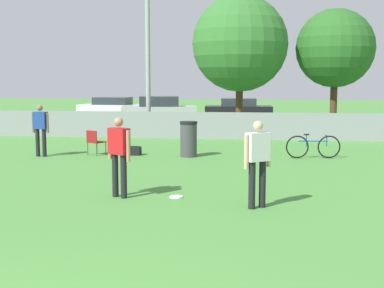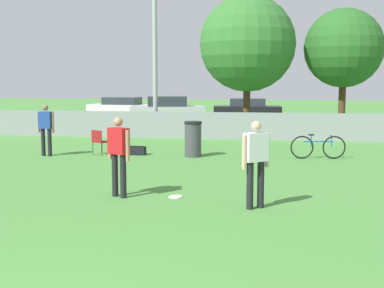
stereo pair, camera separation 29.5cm
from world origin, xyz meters
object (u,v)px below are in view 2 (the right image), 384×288
at_px(player_defender_red, 119,151).
at_px(trash_bin, 193,139).
at_px(bicycle_sideline, 318,147).
at_px(spectator_in_blue, 46,126).
at_px(parked_car_dark, 247,109).
at_px(parked_car_white, 122,107).
at_px(folding_chair_sideline, 100,140).
at_px(player_receiver_white, 256,158).
at_px(gear_bag_sideline, 136,151).
at_px(tree_near_pole, 247,44).
at_px(tree_far_right, 344,48).
at_px(frisbee_disc, 176,197).
at_px(parked_car_silver, 168,110).

height_order(player_defender_red, trash_bin, player_defender_red).
bearing_deg(bicycle_sideline, spectator_in_blue, 177.33).
bearing_deg(parked_car_dark, parked_car_white, 169.20).
bearing_deg(folding_chair_sideline, player_receiver_white, 157.02).
bearing_deg(gear_bag_sideline, trash_bin, -4.19).
bearing_deg(parked_car_dark, tree_near_pole, -91.75).
xyz_separation_m(tree_near_pole, player_defender_red, (-1.84, -13.70, -3.03)).
bearing_deg(player_defender_red, tree_far_right, 97.32).
height_order(frisbee_disc, gear_bag_sideline, gear_bag_sideline).
relative_size(bicycle_sideline, trash_bin, 1.51).
height_order(gear_bag_sideline, parked_car_silver, parked_car_silver).
bearing_deg(player_receiver_white, spectator_in_blue, 101.63).
distance_m(player_defender_red, bicycle_sideline, 7.62).
bearing_deg(bicycle_sideline, player_defender_red, -133.64).
xyz_separation_m(trash_bin, parked_car_white, (-7.16, 16.39, 0.09)).
distance_m(tree_far_right, parked_car_white, 15.15).
xyz_separation_m(gear_bag_sideline, parked_car_dark, (2.71, 15.39, 0.52)).
xyz_separation_m(tree_near_pole, trash_bin, (-1.23, -7.72, -3.44)).
distance_m(player_receiver_white, parked_car_silver, 19.99).
xyz_separation_m(parked_car_silver, parked_car_dark, (4.27, 2.89, -0.07)).
xyz_separation_m(tree_near_pole, parked_car_white, (-8.40, 8.67, -3.35)).
xyz_separation_m(player_receiver_white, bicycle_sideline, (1.64, 6.70, -0.60)).
height_order(tree_near_pole, spectator_in_blue, tree_near_pole).
height_order(player_receiver_white, parked_car_silver, player_receiver_white).
xyz_separation_m(spectator_in_blue, bicycle_sideline, (8.50, 0.73, -0.58)).
xyz_separation_m(gear_bag_sideline, parked_car_white, (-5.29, 16.25, 0.52)).
height_order(player_receiver_white, parked_car_dark, player_receiver_white).
bearing_deg(tree_far_right, parked_car_silver, 156.38).
relative_size(trash_bin, parked_car_white, 0.26).
height_order(frisbee_disc, parked_car_dark, parked_car_dark).
bearing_deg(tree_far_right, trash_bin, -122.32).
distance_m(frisbee_disc, parked_car_silver, 18.92).
height_order(tree_far_right, folding_chair_sideline, tree_far_right).
xyz_separation_m(spectator_in_blue, frisbee_disc, (5.19, -5.27, -0.93)).
distance_m(player_defender_red, trash_bin, 6.03).
xyz_separation_m(bicycle_sideline, parked_car_dark, (-3.03, 15.36, 0.29)).
height_order(tree_far_right, spectator_in_blue, tree_far_right).
xyz_separation_m(tree_near_pole, tree_far_right, (4.29, 1.00, -0.18)).
xyz_separation_m(bicycle_sideline, parked_car_white, (-11.03, 16.22, 0.28)).
bearing_deg(tree_far_right, gear_bag_sideline, -130.75).
bearing_deg(trash_bin, parked_car_white, 113.61).
bearing_deg(frisbee_disc, parked_car_dark, 89.25).
bearing_deg(tree_far_right, parked_car_white, 148.85).
bearing_deg(bicycle_sideline, tree_far_right, 71.48).
relative_size(tree_near_pole, parked_car_dark, 1.50).
bearing_deg(trash_bin, spectator_in_blue, -172.98).
relative_size(player_defender_red, spectator_in_blue, 1.02).
xyz_separation_m(tree_far_right, parked_car_silver, (-8.95, 3.91, -3.10)).
distance_m(frisbee_disc, parked_car_white, 23.54).
bearing_deg(tree_near_pole, tree_far_right, 13.17).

